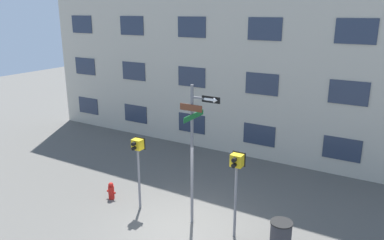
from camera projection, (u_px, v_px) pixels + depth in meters
The scene contains 7 objects.
ground_plane at pixel (181, 229), 11.32m from camera, with size 60.00×60.00×0.00m, color #595651.
building_facade at pixel (267, 29), 15.33m from camera, with size 24.00×0.63×11.27m.
street_sign_pole at pixel (194, 145), 10.91m from camera, with size 1.25×1.09×4.36m.
pedestrian_signal_left at pixel (138, 154), 11.98m from camera, with size 0.39×0.40×2.46m.
pedestrian_signal_right at pixel (236, 172), 10.37m from camera, with size 0.39×0.40×2.59m.
fire_hydrant at pixel (111, 191), 13.05m from camera, with size 0.37×0.21×0.62m.
trash_bin at pixel (281, 237), 10.08m from camera, with size 0.60×0.60×0.94m.
Camera 1 is at (5.34, -8.38, 6.35)m, focal length 35.00 mm.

